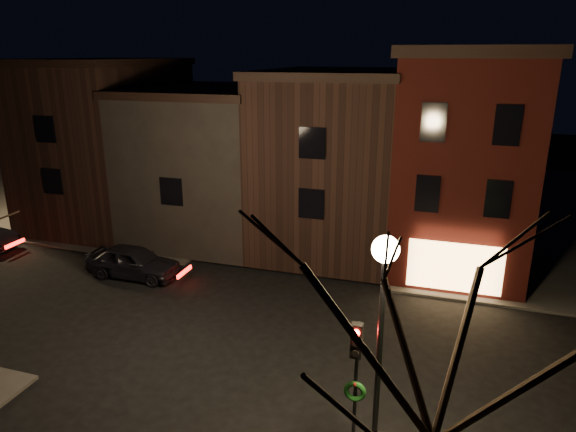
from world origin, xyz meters
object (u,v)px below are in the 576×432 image
object	(u,v)px
traffic_signal	(356,372)
parked_car_a	(133,262)
street_lamp_near	(383,297)
bare_tree_right	(446,320)

from	to	relation	value
traffic_signal	parked_car_a	bearing A→B (deg)	145.02
street_lamp_near	traffic_signal	xyz separation A→B (m)	(-0.60, 0.49, -2.37)
street_lamp_near	bare_tree_right	size ratio (longest dim) A/B	0.76
street_lamp_near	parked_car_a	distance (m)	16.33
street_lamp_near	bare_tree_right	world-z (taller)	bare_tree_right
bare_tree_right	parked_car_a	world-z (taller)	bare_tree_right
traffic_signal	parked_car_a	xyz separation A→B (m)	(-12.25, 8.57, -2.03)
street_lamp_near	traffic_signal	distance (m)	2.49
traffic_signal	bare_tree_right	world-z (taller)	bare_tree_right
bare_tree_right	parked_car_a	distance (m)	19.05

